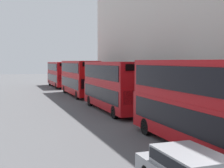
{
  "coord_description": "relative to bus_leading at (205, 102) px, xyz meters",
  "views": [
    {
      "loc": [
        -7.44,
        -6.28,
        4.36
      ],
      "look_at": [
        0.48,
        16.22,
        2.59
      ],
      "focal_mm": 50.0,
      "sensor_mm": 36.0,
      "label": 1
    }
  ],
  "objects": [
    {
      "name": "bus_second_in_queue",
      "position": [
        0.0,
        12.94,
        -0.06
      ],
      "size": [
        2.59,
        10.23,
        4.29
      ],
      "color": "#A80F14",
      "rests_on": "ground"
    },
    {
      "name": "bus_third_in_queue",
      "position": [
        0.0,
        25.59,
        -0.02
      ],
      "size": [
        2.59,
        10.7,
        4.37
      ],
      "color": "#B20C0F",
      "rests_on": "ground"
    },
    {
      "name": "bus_leading",
      "position": [
        0.0,
        0.0,
        0.0
      ],
      "size": [
        2.59,
        11.14,
        4.41
      ],
      "color": "#A80F14",
      "rests_on": "ground"
    },
    {
      "name": "bus_trailing",
      "position": [
        0.0,
        39.77,
        -0.13
      ],
      "size": [
        2.59,
        10.66,
        4.16
      ],
      "color": "#A80F14",
      "rests_on": "ground"
    }
  ]
}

